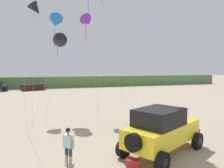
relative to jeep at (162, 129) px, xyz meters
name	(u,v)px	position (x,y,z in m)	size (l,w,h in m)	color
dune_ridge	(40,82)	(-5.93, 41.07, 0.02)	(90.00, 6.98, 2.45)	#567A47
jeep	(162,129)	(0.00, 0.00, 0.00)	(5.00, 4.10, 2.26)	yellow
person_watching	(68,144)	(-4.53, 0.08, -0.26)	(0.47, 0.50, 1.67)	tan
cooler_box	(133,164)	(-2.01, -1.02, -1.01)	(0.56, 0.36, 0.38)	#B21E23
distant_sedan	(33,87)	(-7.09, 34.30, -0.60)	(4.20, 1.70, 1.20)	black
kite_orange_streamer	(36,9)	(-5.91, 12.42, 8.49)	(1.76, 4.89, 10.47)	black
kite_green_box	(56,22)	(-4.28, 9.93, 6.90)	(1.85, 4.48, 8.88)	blue
kite_pink_ribbon	(87,22)	(-1.61, 9.74, 7.09)	(1.37, 3.05, 9.05)	purple
kite_blue_swept	(59,40)	(-4.10, 9.27, 5.32)	(3.10, 6.75, 7.20)	black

